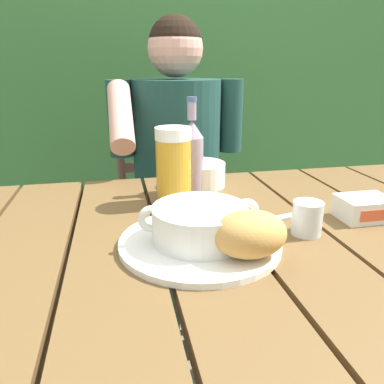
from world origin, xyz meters
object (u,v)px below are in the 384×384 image
(butter_tub, at_px, (365,208))
(soup_bowl, at_px, (200,222))
(water_glass_small, at_px, (307,218))
(beer_bottle, at_px, (192,155))
(beer_glass, at_px, (174,166))
(person_eating, at_px, (178,161))
(bread_roll, at_px, (250,234))
(serving_plate, at_px, (200,242))
(table_knife, at_px, (267,220))
(chair_near_diner, at_px, (172,206))
(diner_bowl, at_px, (199,174))

(butter_tub, bearing_deg, soup_bowl, -172.19)
(water_glass_small, bearing_deg, beer_bottle, 119.70)
(soup_bowl, bearing_deg, beer_glass, 92.82)
(person_eating, relative_size, bread_roll, 9.39)
(serving_plate, xyz_separation_m, table_knife, (0.16, 0.07, -0.00))
(bread_roll, xyz_separation_m, butter_tub, (0.31, 0.13, -0.03))
(chair_near_diner, bearing_deg, table_knife, -84.02)
(bread_roll, relative_size, beer_bottle, 0.52)
(chair_near_diner, height_order, serving_plate, chair_near_diner)
(soup_bowl, distance_m, diner_bowl, 0.36)
(beer_bottle, bearing_deg, water_glass_small, -60.30)
(serving_plate, xyz_separation_m, beer_glass, (-0.01, 0.23, 0.09))
(chair_near_diner, height_order, person_eating, person_eating)
(person_eating, bearing_deg, beer_glass, -100.61)
(bread_roll, distance_m, beer_bottle, 0.38)
(table_knife, bearing_deg, serving_plate, -155.39)
(water_glass_small, relative_size, table_knife, 0.43)
(serving_plate, bearing_deg, diner_bowl, 77.55)
(chair_near_diner, xyz_separation_m, serving_plate, (-0.08, -0.89, 0.27))
(person_eating, xyz_separation_m, beer_glass, (-0.09, -0.46, 0.10))
(beer_glass, bearing_deg, diner_bowl, 53.83)
(person_eating, xyz_separation_m, table_knife, (0.09, -0.62, 0.02))
(person_eating, bearing_deg, water_glass_small, -78.39)
(beer_glass, distance_m, butter_tub, 0.43)
(serving_plate, xyz_separation_m, water_glass_small, (0.22, 0.01, 0.03))
(serving_plate, bearing_deg, butter_tub, 7.81)
(serving_plate, bearing_deg, bread_roll, -49.40)
(chair_near_diner, relative_size, beer_glass, 4.94)
(chair_near_diner, xyz_separation_m, beer_glass, (-0.09, -0.66, 0.36))
(soup_bowl, height_order, diner_bowl, soup_bowl)
(chair_near_diner, xyz_separation_m, water_glass_small, (0.14, -0.88, 0.30))
(diner_bowl, bearing_deg, person_eating, 90.50)
(serving_plate, bearing_deg, chair_near_diner, 84.99)
(beer_glass, height_order, butter_tub, beer_glass)
(soup_bowl, xyz_separation_m, water_glass_small, (0.22, 0.01, -0.01))
(person_eating, distance_m, table_knife, 0.62)
(person_eating, relative_size, beer_bottle, 4.92)
(soup_bowl, relative_size, beer_glass, 1.23)
(serving_plate, distance_m, water_glass_small, 0.22)
(person_eating, relative_size, water_glass_small, 18.06)
(serving_plate, relative_size, table_knife, 1.93)
(beer_glass, bearing_deg, person_eating, 79.39)
(bread_roll, xyz_separation_m, beer_glass, (-0.08, 0.31, 0.04))
(beer_bottle, xyz_separation_m, diner_bowl, (0.03, 0.05, -0.07))
(soup_bowl, distance_m, butter_tub, 0.38)
(butter_tub, bearing_deg, water_glass_small, -164.00)
(chair_near_diner, relative_size, soup_bowl, 4.02)
(beer_bottle, xyz_separation_m, water_glass_small, (0.17, -0.30, -0.07))
(butter_tub, distance_m, diner_bowl, 0.42)
(water_glass_small, bearing_deg, bread_roll, -150.76)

